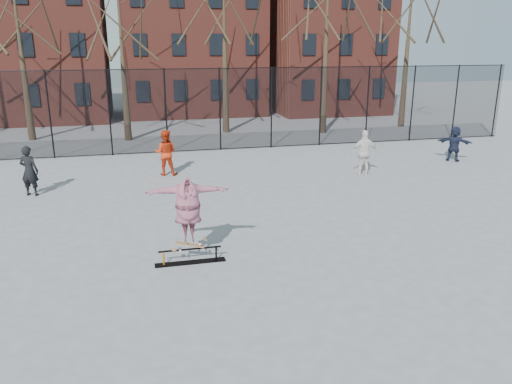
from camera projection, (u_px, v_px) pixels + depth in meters
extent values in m
plane|color=slate|center=(260.00, 257.00, 12.49)|extent=(100.00, 100.00, 0.00)
cube|color=black|center=(190.00, 262.00, 12.16)|extent=(1.72, 0.26, 0.01)
cylinder|color=#C8730B|center=(164.00, 258.00, 11.97)|extent=(0.04, 0.04, 0.35)
cylinder|color=black|center=(216.00, 253.00, 12.26)|extent=(0.04, 0.04, 0.35)
cylinder|color=black|center=(190.00, 249.00, 12.06)|extent=(1.52, 0.05, 0.05)
imported|color=#4B3A93|center=(188.00, 214.00, 11.80)|extent=(1.99, 0.66, 1.59)
imported|color=black|center=(29.00, 171.00, 17.26)|extent=(0.75, 0.62, 1.76)
imported|color=red|center=(165.00, 153.00, 19.95)|extent=(1.02, 0.87, 1.83)
imported|color=silver|center=(365.00, 153.00, 19.92)|extent=(1.14, 0.65, 1.83)
imported|color=#1A2034|center=(454.00, 144.00, 22.33)|extent=(1.44, 1.30, 1.59)
cylinder|color=black|center=(50.00, 115.00, 22.54)|extent=(0.07, 0.07, 4.00)
cylinder|color=black|center=(109.00, 113.00, 23.12)|extent=(0.07, 0.07, 4.00)
cylinder|color=black|center=(166.00, 111.00, 23.70)|extent=(0.07, 0.07, 4.00)
cylinder|color=black|center=(220.00, 110.00, 24.28)|extent=(0.07, 0.07, 4.00)
cylinder|color=black|center=(271.00, 108.00, 24.86)|extent=(0.07, 0.07, 4.00)
cylinder|color=black|center=(321.00, 107.00, 25.44)|extent=(0.07, 0.07, 4.00)
cylinder|color=black|center=(367.00, 105.00, 26.02)|extent=(0.07, 0.07, 4.00)
cylinder|color=black|center=(412.00, 104.00, 26.60)|extent=(0.07, 0.07, 4.00)
cylinder|color=black|center=(455.00, 102.00, 27.18)|extent=(0.07, 0.07, 4.00)
cylinder|color=black|center=(496.00, 101.00, 27.76)|extent=(0.07, 0.07, 4.00)
cube|color=black|center=(195.00, 110.00, 24.01)|extent=(34.00, 0.01, 4.00)
cylinder|color=black|center=(194.00, 69.00, 23.45)|extent=(34.00, 0.04, 0.04)
cone|color=black|center=(25.00, 98.00, 26.49)|extent=(0.40, 0.40, 4.62)
cone|color=black|center=(131.00, 98.00, 26.51)|extent=(0.40, 0.40, 4.62)
cone|color=black|center=(228.00, 93.00, 28.95)|extent=(0.40, 0.40, 4.62)
cone|color=black|center=(325.00, 93.00, 28.97)|extent=(0.40, 0.40, 4.62)
cone|color=black|center=(400.00, 89.00, 31.41)|extent=(0.40, 0.40, 4.62)
cube|color=maroon|center=(34.00, 29.00, 32.95)|extent=(9.00, 7.00, 12.00)
cube|color=maroon|center=(192.00, 22.00, 35.15)|extent=(10.00, 7.00, 13.00)
cube|color=maroon|center=(325.00, 37.00, 37.67)|extent=(8.00, 7.00, 11.00)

